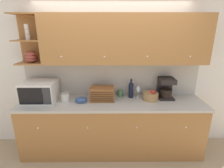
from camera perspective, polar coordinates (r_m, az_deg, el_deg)
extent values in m
plane|color=tan|center=(3.64, -0.03, -17.43)|extent=(24.00, 24.00, 0.00)
cube|color=white|center=(3.10, -0.04, 2.87)|extent=(5.42, 0.06, 2.60)
cube|color=#A36B38|center=(3.13, 0.01, -14.03)|extent=(3.02, 0.63, 0.90)
cube|color=#B7B2A8|center=(2.89, 0.02, -6.25)|extent=(3.04, 0.66, 0.04)
sphere|color=white|center=(2.97, -23.01, -13.09)|extent=(0.03, 0.03, 0.03)
sphere|color=white|center=(2.77, -7.99, -13.97)|extent=(0.03, 0.03, 0.03)
sphere|color=white|center=(2.78, 8.12, -13.90)|extent=(0.03, 0.03, 0.03)
sphere|color=white|center=(2.98, 23.00, -12.90)|extent=(0.03, 0.03, 0.03)
cube|color=#B7B2A8|center=(3.08, -0.03, 1.77)|extent=(3.02, 0.01, 0.61)
cube|color=#A36B38|center=(2.82, 4.41, 14.38)|extent=(2.60, 0.33, 0.76)
cube|color=#A36B38|center=(3.23, -24.50, 13.33)|extent=(0.42, 0.02, 0.76)
cube|color=#A36B38|center=(3.13, -24.74, 6.31)|extent=(0.42, 0.33, 0.02)
cube|color=#A36B38|center=(3.08, -25.61, 12.75)|extent=(0.42, 0.33, 0.02)
cube|color=#A36B38|center=(3.08, -26.63, 19.84)|extent=(0.42, 0.33, 0.02)
sphere|color=white|center=(2.77, -16.22, 8.59)|extent=(0.03, 0.03, 0.03)
sphere|color=white|center=(2.67, -2.48, 8.95)|extent=(0.03, 0.03, 0.03)
sphere|color=white|center=(2.72, 11.49, 8.80)|extent=(0.03, 0.03, 0.03)
sphere|color=white|center=(2.93, 24.18, 8.22)|extent=(0.03, 0.03, 0.03)
ellipsoid|color=#9E473D|center=(3.12, -24.86, 7.22)|extent=(0.18, 0.18, 0.08)
ellipsoid|color=#9E473D|center=(3.11, -24.98, 8.11)|extent=(0.18, 0.18, 0.08)
ellipsoid|color=#9E473D|center=(3.10, -25.10, 9.01)|extent=(0.18, 0.18, 0.08)
cylinder|color=silver|center=(3.08, -25.73, 13.59)|extent=(0.07, 0.07, 0.08)
cylinder|color=silver|center=(3.08, -25.93, 15.05)|extent=(0.07, 0.07, 0.08)
cylinder|color=silver|center=(3.08, -26.14, 16.50)|extent=(0.07, 0.07, 0.08)
cube|color=silver|center=(3.10, -22.54, -2.26)|extent=(0.53, 0.42, 0.34)
cube|color=black|center=(2.94, -25.08, -3.66)|extent=(0.37, 0.01, 0.27)
cube|color=#2D2D33|center=(2.84, -20.50, -3.77)|extent=(0.12, 0.01, 0.27)
cylinder|color=silver|center=(2.98, -14.99, -4.23)|extent=(0.14, 0.14, 0.14)
cylinder|color=gray|center=(2.95, -15.11, -2.84)|extent=(0.14, 0.14, 0.01)
ellipsoid|color=#3D5B93|center=(2.93, -10.10, -5.29)|extent=(0.20, 0.20, 0.04)
ellipsoid|color=#3D5B93|center=(2.92, -10.13, -4.85)|extent=(0.19, 0.19, 0.04)
cube|color=brown|center=(2.92, -3.21, -3.20)|extent=(0.39, 0.25, 0.23)
cube|color=#4B2C16|center=(2.83, -3.30, -5.51)|extent=(0.36, 0.01, 0.02)
cube|color=#4B2C16|center=(2.81, -3.31, -4.84)|extent=(0.36, 0.01, 0.02)
cube|color=#4B2C16|center=(2.80, -3.33, -4.16)|extent=(0.36, 0.01, 0.02)
cube|color=#4B2C16|center=(2.79, -3.34, -3.47)|extent=(0.36, 0.01, 0.02)
cube|color=#4B2C16|center=(2.77, -3.35, -2.78)|extent=(0.36, 0.01, 0.02)
cylinder|color=#4C845B|center=(3.10, 2.71, -3.08)|extent=(0.09, 0.09, 0.11)
torus|color=#4C845B|center=(3.10, 3.63, -3.04)|extent=(0.01, 0.07, 0.07)
cylinder|color=black|center=(3.04, 6.19, -2.33)|extent=(0.08, 0.08, 0.23)
sphere|color=black|center=(3.01, 6.27, -0.28)|extent=(0.08, 0.08, 0.08)
cylinder|color=black|center=(2.99, 6.31, 0.89)|extent=(0.03, 0.03, 0.08)
cylinder|color=silver|center=(3.10, 8.44, -4.26)|extent=(0.07, 0.07, 0.01)
cylinder|color=silver|center=(3.08, 8.48, -3.49)|extent=(0.01, 0.01, 0.08)
ellipsoid|color=silver|center=(3.05, 8.57, -1.68)|extent=(0.08, 0.08, 0.12)
cylinder|color=#A87F4C|center=(3.02, 12.44, -3.91)|extent=(0.26, 0.26, 0.12)
sphere|color=red|center=(2.98, 13.24, -2.53)|extent=(0.08, 0.08, 0.08)
cube|color=black|center=(3.16, 17.02, -4.22)|extent=(0.25, 0.26, 0.03)
cylinder|color=black|center=(3.11, 17.26, -2.87)|extent=(0.19, 0.19, 0.14)
cube|color=black|center=(3.19, 16.77, -0.81)|extent=(0.25, 0.06, 0.36)
cube|color=black|center=(3.06, 17.53, 1.06)|extent=(0.25, 0.26, 0.08)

